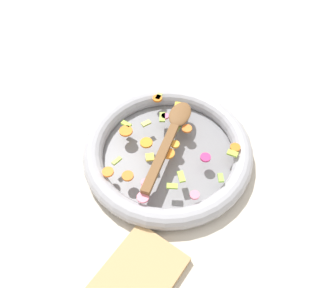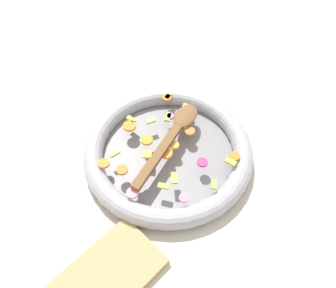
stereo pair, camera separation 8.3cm
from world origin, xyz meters
name	(u,v)px [view 2 (the right image)]	position (x,y,z in m)	size (l,w,h in m)	color
ground_plane	(168,155)	(0.00, 0.00, 0.00)	(4.00, 4.00, 0.00)	beige
skillet	(168,151)	(0.00, 0.00, 0.02)	(0.44, 0.44, 0.05)	slate
chopped_vegetables	(162,146)	(0.02, 0.00, 0.05)	(0.32, 0.31, 0.01)	orange
wooden_spoon	(173,134)	(-0.02, -0.01, 0.06)	(0.30, 0.12, 0.01)	brown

